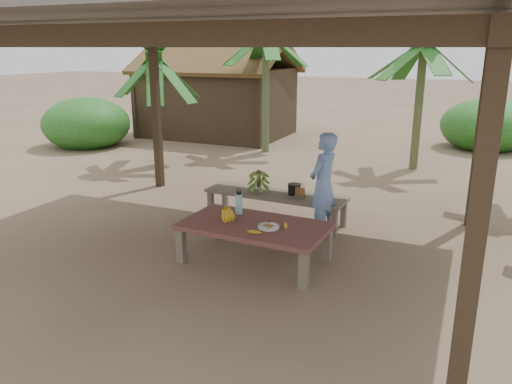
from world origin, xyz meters
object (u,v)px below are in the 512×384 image
at_px(cooking_pot, 294,189).
at_px(woman, 323,185).
at_px(bench, 275,196).
at_px(ripe_banana_bunch, 223,213).
at_px(work_table, 254,229).
at_px(plate, 269,227).
at_px(water_flask, 239,203).

height_order(cooking_pot, woman, woman).
xyz_separation_m(bench, ripe_banana_bunch, (-0.10, -1.54, 0.19)).
bearing_deg(work_table, woman, 70.35).
height_order(bench, plate, plate).
relative_size(bench, plate, 8.42).
bearing_deg(ripe_banana_bunch, bench, 86.28).
bearing_deg(water_flask, woman, 48.98).
distance_m(bench, cooking_pot, 0.32).
bearing_deg(water_flask, plate, -31.79).
bearing_deg(bench, cooking_pot, 11.17).
height_order(bench, woman, woman).
bearing_deg(cooking_pot, ripe_banana_bunch, -103.88).
relative_size(work_table, woman, 1.23).
bearing_deg(water_flask, ripe_banana_bunch, -105.40).
bearing_deg(ripe_banana_bunch, work_table, 1.28).
relative_size(work_table, water_flask, 5.35).
xyz_separation_m(water_flask, woman, (0.85, 0.98, 0.10)).
relative_size(water_flask, woman, 0.23).
relative_size(cooking_pot, woman, 0.13).
distance_m(work_table, plate, 0.25).
distance_m(bench, water_flask, 1.28).
height_order(water_flask, woman, woman).
bearing_deg(plate, water_flask, 148.21).
xyz_separation_m(work_table, woman, (0.51, 1.26, 0.31)).
xyz_separation_m(plate, woman, (0.29, 1.33, 0.23)).
bearing_deg(bench, woman, -15.46).
bearing_deg(plate, work_table, 161.48).
distance_m(bench, ripe_banana_bunch, 1.56).
height_order(ripe_banana_bunch, woman, woman).
xyz_separation_m(water_flask, cooking_pot, (0.31, 1.30, -0.11)).
bearing_deg(work_table, plate, -16.30).
height_order(work_table, woman, woman).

